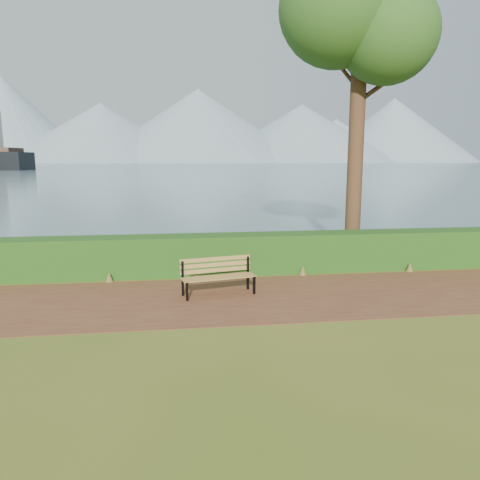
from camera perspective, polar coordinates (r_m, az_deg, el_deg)
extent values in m
plane|color=#4C611B|center=(9.80, 1.77, -7.53)|extent=(140.00, 140.00, 0.00)
cube|color=#572D1E|center=(10.08, 1.48, -7.00)|extent=(40.00, 3.40, 0.01)
cube|color=#144814|center=(12.16, -0.28, -1.65)|extent=(32.00, 0.85, 1.00)
cube|color=slate|center=(269.23, -7.69, 9.14)|extent=(700.00, 510.00, 0.00)
cone|color=#788FA0|center=(442.64, -26.87, 12.97)|extent=(140.00, 140.00, 70.00)
cone|color=#788FA0|center=(408.96, -16.53, 12.41)|extent=(160.00, 160.00, 48.00)
cone|color=#788FA0|center=(415.72, -5.08, 13.68)|extent=(190.00, 190.00, 62.00)
cone|color=#788FA0|center=(424.73, 7.50, 12.74)|extent=(170.00, 170.00, 50.00)
cone|color=#788FA0|center=(465.89, 18.17, 12.58)|extent=(150.00, 150.00, 58.00)
cone|color=#788FA0|center=(439.54, -9.21, 11.62)|extent=(120.00, 120.00, 35.00)
cone|color=#788FA0|center=(460.23, 11.55, 11.78)|extent=(130.00, 130.00, 40.00)
cube|color=black|center=(9.84, -6.48, -6.29)|extent=(0.05, 0.06, 0.40)
cube|color=black|center=(10.16, -7.01, -4.71)|extent=(0.05, 0.06, 0.77)
cube|color=black|center=(9.97, -6.76, -5.03)|extent=(0.14, 0.46, 0.04)
cube|color=black|center=(10.27, 1.74, -5.54)|extent=(0.05, 0.06, 0.40)
cube|color=black|center=(10.58, 0.96, -4.06)|extent=(0.05, 0.06, 0.77)
cube|color=black|center=(10.40, 1.35, -4.35)|extent=(0.14, 0.46, 0.04)
cube|color=olive|center=(10.00, -2.34, -4.78)|extent=(1.59, 0.41, 0.03)
cube|color=olive|center=(10.10, -2.53, -4.62)|extent=(1.59, 0.41, 0.03)
cube|color=olive|center=(10.21, -2.72, -4.47)|extent=(1.59, 0.41, 0.03)
cube|color=olive|center=(10.31, -2.90, -4.33)|extent=(1.59, 0.41, 0.03)
cube|color=olive|center=(10.34, -2.99, -3.68)|extent=(1.58, 0.37, 0.09)
cube|color=olive|center=(10.31, -3.00, -3.00)|extent=(1.58, 0.37, 0.09)
cube|color=olive|center=(10.28, -3.01, -2.33)|extent=(1.58, 0.37, 0.09)
cylinder|color=#3E2519|center=(14.09, 14.06, 13.83)|extent=(0.44, 0.44, 7.95)
sphere|color=#25521B|center=(15.33, 17.20, 23.39)|extent=(2.87, 2.87, 2.87)
sphere|color=#25521B|center=(13.97, 11.75, 25.94)|extent=(3.09, 3.09, 3.09)
sphere|color=#25521B|center=(13.98, 17.55, 22.88)|extent=(2.65, 2.65, 2.65)
cylinder|color=#3E2519|center=(14.38, 16.13, 17.20)|extent=(1.16, 0.13, 0.87)
cylinder|color=#3E2519|center=(14.22, 12.39, 19.69)|extent=(0.90, 0.42, 0.79)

